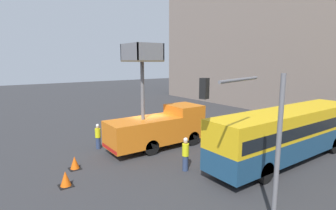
{
  "coord_description": "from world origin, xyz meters",
  "views": [
    {
      "loc": [
        16.15,
        -9.44,
        6.08
      ],
      "look_at": [
        1.16,
        1.13,
        2.97
      ],
      "focal_mm": 28.0,
      "sensor_mm": 36.0,
      "label": 1
    }
  ],
  "objects_px": {
    "utility_truck": "(159,125)",
    "road_worker_near_truck": "(98,136)",
    "traffic_light_pole": "(248,119)",
    "road_worker_directing": "(185,154)",
    "city_bus": "(289,131)",
    "traffic_cone_near_truck": "(75,163)",
    "traffic_cone_mid_road": "(66,179)"
  },
  "relations": [
    {
      "from": "road_worker_near_truck",
      "to": "road_worker_directing",
      "type": "bearing_deg",
      "value": -155.44
    },
    {
      "from": "city_bus",
      "to": "traffic_light_pole",
      "type": "distance_m",
      "value": 7.2
    },
    {
      "from": "road_worker_directing",
      "to": "traffic_cone_near_truck",
      "type": "distance_m",
      "value": 6.31
    },
    {
      "from": "utility_truck",
      "to": "road_worker_near_truck",
      "type": "relative_size",
      "value": 4.03
    },
    {
      "from": "traffic_cone_mid_road",
      "to": "city_bus",
      "type": "bearing_deg",
      "value": 70.1
    },
    {
      "from": "traffic_light_pole",
      "to": "traffic_cone_near_truck",
      "type": "distance_m",
      "value": 10.01
    },
    {
      "from": "city_bus",
      "to": "traffic_cone_near_truck",
      "type": "bearing_deg",
      "value": 145.11
    },
    {
      "from": "road_worker_directing",
      "to": "traffic_cone_near_truck",
      "type": "height_order",
      "value": "road_worker_directing"
    },
    {
      "from": "utility_truck",
      "to": "traffic_light_pole",
      "type": "relative_size",
      "value": 1.27
    },
    {
      "from": "city_bus",
      "to": "traffic_cone_near_truck",
      "type": "height_order",
      "value": "city_bus"
    },
    {
      "from": "road_worker_near_truck",
      "to": "traffic_cone_near_truck",
      "type": "distance_m",
      "value": 3.56
    },
    {
      "from": "utility_truck",
      "to": "road_worker_near_truck",
      "type": "xyz_separation_m",
      "value": [
        -2.19,
        -3.63,
        -0.71
      ]
    },
    {
      "from": "city_bus",
      "to": "road_worker_directing",
      "type": "relative_size",
      "value": 6.34
    },
    {
      "from": "utility_truck",
      "to": "traffic_cone_mid_road",
      "type": "xyz_separation_m",
      "value": [
        2.28,
        -6.96,
        -1.23
      ]
    },
    {
      "from": "city_bus",
      "to": "road_worker_directing",
      "type": "bearing_deg",
      "value": 152.8
    },
    {
      "from": "city_bus",
      "to": "traffic_cone_mid_road",
      "type": "relative_size",
      "value": 15.92
    },
    {
      "from": "city_bus",
      "to": "road_worker_directing",
      "type": "xyz_separation_m",
      "value": [
        -2.42,
        -6.09,
        -0.91
      ]
    },
    {
      "from": "road_worker_directing",
      "to": "utility_truck",
      "type": "bearing_deg",
      "value": -40.58
    },
    {
      "from": "traffic_light_pole",
      "to": "road_worker_directing",
      "type": "bearing_deg",
      "value": 173.19
    },
    {
      "from": "utility_truck",
      "to": "traffic_cone_mid_road",
      "type": "relative_size",
      "value": 9.37
    },
    {
      "from": "utility_truck",
      "to": "traffic_cone_near_truck",
      "type": "distance_m",
      "value": 6.13
    },
    {
      "from": "traffic_light_pole",
      "to": "traffic_cone_near_truck",
      "type": "height_order",
      "value": "traffic_light_pole"
    },
    {
      "from": "road_worker_directing",
      "to": "traffic_cone_mid_road",
      "type": "xyz_separation_m",
      "value": [
        -1.95,
        -5.96,
        -0.61
      ]
    },
    {
      "from": "utility_truck",
      "to": "city_bus",
      "type": "xyz_separation_m",
      "value": [
        6.65,
        5.09,
        0.28
      ]
    },
    {
      "from": "road_worker_directing",
      "to": "traffic_cone_near_truck",
      "type": "xyz_separation_m",
      "value": [
        -3.81,
        -4.99,
        -0.62
      ]
    },
    {
      "from": "traffic_light_pole",
      "to": "road_worker_near_truck",
      "type": "height_order",
      "value": "traffic_light_pole"
    },
    {
      "from": "utility_truck",
      "to": "city_bus",
      "type": "relative_size",
      "value": 0.59
    },
    {
      "from": "utility_truck",
      "to": "traffic_cone_near_truck",
      "type": "height_order",
      "value": "utility_truck"
    },
    {
      "from": "city_bus",
      "to": "traffic_cone_mid_road",
      "type": "height_order",
      "value": "city_bus"
    },
    {
      "from": "city_bus",
      "to": "traffic_cone_mid_road",
      "type": "distance_m",
      "value": 12.9
    },
    {
      "from": "traffic_light_pole",
      "to": "road_worker_near_truck",
      "type": "distance_m",
      "value": 11.45
    },
    {
      "from": "utility_truck",
      "to": "road_worker_directing",
      "type": "distance_m",
      "value": 4.39
    }
  ]
}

